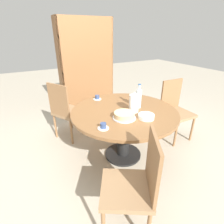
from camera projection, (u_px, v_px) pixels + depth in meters
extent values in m
plane|color=#B2A893|center=(123.00, 155.00, 2.56)|extent=(14.00, 14.00, 0.00)
cylinder|color=black|center=(123.00, 154.00, 2.55)|extent=(0.51, 0.51, 0.03)
cylinder|color=black|center=(123.00, 134.00, 2.41)|extent=(0.17, 0.17, 0.65)
cylinder|color=brown|center=(124.00, 112.00, 2.26)|extent=(1.38, 1.38, 0.04)
cylinder|color=olive|center=(176.00, 135.00, 2.66)|extent=(0.03, 0.03, 0.42)
cylinder|color=olive|center=(192.00, 129.00, 2.81)|extent=(0.03, 0.03, 0.42)
cylinder|color=olive|center=(160.00, 124.00, 2.95)|extent=(0.03, 0.03, 0.42)
cylinder|color=olive|center=(175.00, 120.00, 3.10)|extent=(0.03, 0.03, 0.42)
cube|color=#93704C|center=(178.00, 114.00, 2.79)|extent=(0.43, 0.43, 0.04)
cube|color=olive|center=(171.00, 94.00, 2.83)|extent=(0.40, 0.04, 0.49)
cylinder|color=olive|center=(86.00, 123.00, 3.00)|extent=(0.03, 0.03, 0.42)
cylinder|color=olive|center=(71.00, 118.00, 3.17)|extent=(0.03, 0.03, 0.42)
cylinder|color=olive|center=(71.00, 132.00, 2.72)|extent=(0.03, 0.03, 0.42)
cylinder|color=olive|center=(55.00, 126.00, 2.90)|extent=(0.03, 0.03, 0.42)
cube|color=#93704C|center=(70.00, 112.00, 2.85)|extent=(0.57, 0.57, 0.04)
cube|color=olive|center=(58.00, 100.00, 2.59)|extent=(0.22, 0.36, 0.49)
cylinder|color=olive|center=(106.00, 190.00, 1.73)|extent=(0.03, 0.03, 0.42)
cylinder|color=olive|center=(143.00, 192.00, 1.72)|extent=(0.03, 0.03, 0.42)
cube|color=#93704C|center=(126.00, 189.00, 1.46)|extent=(0.58, 0.58, 0.04)
cube|color=olive|center=(153.00, 165.00, 1.34)|extent=(0.23, 0.36, 0.49)
cube|color=brown|center=(109.00, 67.00, 3.77)|extent=(0.04, 0.28, 1.89)
cube|color=brown|center=(61.00, 72.00, 3.31)|extent=(0.04, 0.28, 1.89)
cube|color=brown|center=(89.00, 70.00, 3.44)|extent=(1.08, 0.02, 1.89)
cube|color=brown|center=(89.00, 111.00, 3.93)|extent=(1.01, 0.27, 0.04)
cube|color=brown|center=(88.00, 91.00, 3.74)|extent=(1.01, 0.27, 0.04)
cube|color=brown|center=(86.00, 69.00, 3.54)|extent=(1.01, 0.27, 0.04)
cube|color=brown|center=(85.00, 44.00, 3.34)|extent=(1.01, 0.27, 0.04)
cube|color=brown|center=(83.00, 17.00, 3.15)|extent=(1.01, 0.27, 0.04)
cube|color=#234793|center=(102.00, 101.00, 3.99)|extent=(0.38, 0.21, 0.30)
cube|color=orange|center=(75.00, 105.00, 3.70)|extent=(0.38, 0.21, 0.38)
cube|color=beige|center=(100.00, 80.00, 3.76)|extent=(0.43, 0.21, 0.38)
cube|color=orange|center=(74.00, 85.00, 3.53)|extent=(0.43, 0.21, 0.31)
cube|color=teal|center=(100.00, 58.00, 3.58)|extent=(0.38, 0.21, 0.37)
cube|color=orange|center=(70.00, 60.00, 3.31)|extent=(0.38, 0.21, 0.35)
cube|color=#234793|center=(99.00, 33.00, 3.38)|extent=(0.40, 0.21, 0.33)
cube|color=#B72D28|center=(68.00, 33.00, 3.11)|extent=(0.40, 0.21, 0.37)
cylinder|color=white|center=(134.00, 103.00, 2.18)|extent=(0.12, 0.12, 0.22)
cone|color=white|center=(134.00, 94.00, 2.13)|extent=(0.11, 0.11, 0.02)
sphere|color=white|center=(135.00, 93.00, 2.12)|extent=(0.02, 0.02, 0.02)
cylinder|color=silver|center=(138.00, 99.00, 2.30)|extent=(0.07, 0.07, 0.24)
cylinder|color=silver|center=(139.00, 87.00, 2.24)|extent=(0.03, 0.03, 0.07)
cylinder|color=#2D5184|center=(139.00, 84.00, 2.22)|extent=(0.04, 0.04, 0.01)
cylinder|color=silver|center=(124.00, 118.00, 2.06)|extent=(0.27, 0.27, 0.01)
cylinder|color=#DBB784|center=(124.00, 115.00, 2.04)|extent=(0.24, 0.24, 0.06)
cylinder|color=white|center=(103.00, 128.00, 1.84)|extent=(0.12, 0.12, 0.01)
cylinder|color=#334775|center=(103.00, 126.00, 1.83)|extent=(0.07, 0.07, 0.06)
cylinder|color=white|center=(97.00, 99.00, 2.62)|extent=(0.12, 0.12, 0.01)
cylinder|color=#334775|center=(97.00, 97.00, 2.61)|extent=(0.07, 0.07, 0.06)
cylinder|color=white|center=(146.00, 118.00, 2.05)|extent=(0.19, 0.19, 0.01)
cylinder|color=white|center=(146.00, 117.00, 2.05)|extent=(0.19, 0.19, 0.01)
cylinder|color=white|center=(146.00, 116.00, 2.04)|extent=(0.19, 0.19, 0.01)
cylinder|color=white|center=(146.00, 116.00, 2.04)|extent=(0.19, 0.19, 0.01)
cylinder|color=white|center=(146.00, 115.00, 2.04)|extent=(0.19, 0.19, 0.01)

